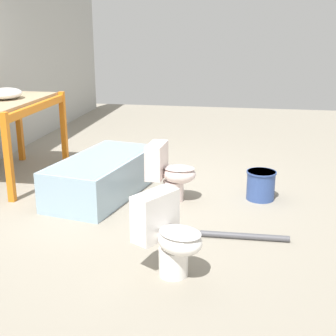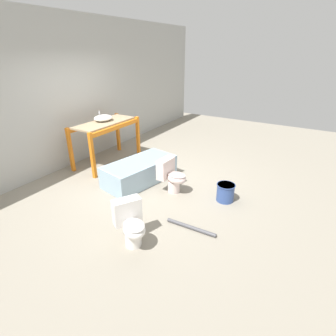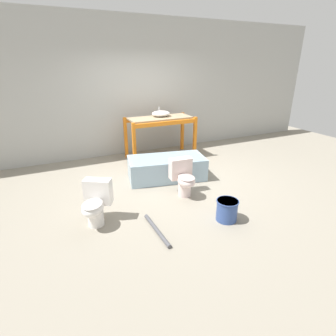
# 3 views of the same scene
# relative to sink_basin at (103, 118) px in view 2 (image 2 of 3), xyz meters

# --- Properties ---
(ground_plane) EXTENTS (12.00, 12.00, 0.00)m
(ground_plane) POSITION_rel_sink_basin_xyz_m (-0.40, -1.34, -1.05)
(ground_plane) COLOR gray
(warehouse_wall_rear) EXTENTS (10.80, 0.08, 3.20)m
(warehouse_wall_rear) POSITION_rel_sink_basin_xyz_m (-0.40, 0.60, 0.55)
(warehouse_wall_rear) COLOR #ADADA8
(warehouse_wall_rear) RESTS_ON ground_plane
(shelving_rack) EXTENTS (1.61, 0.73, 0.98)m
(shelving_rack) POSITION_rel_sink_basin_xyz_m (-0.06, -0.09, -0.24)
(shelving_rack) COLOR orange
(shelving_rack) RESTS_ON ground_plane
(sink_basin) EXTENTS (0.45, 0.38, 0.21)m
(sink_basin) POSITION_rel_sink_basin_xyz_m (0.00, 0.00, 0.00)
(sink_basin) COLOR white
(sink_basin) RESTS_ON shelving_rack
(bathtub_main) EXTENTS (1.61, 0.99, 0.44)m
(bathtub_main) POSITION_rel_sink_basin_xyz_m (-0.46, -1.33, -0.80)
(bathtub_main) COLOR #99B7CC
(bathtub_main) RESTS_ON ground_plane
(toilet_near) EXTENTS (0.56, 0.62, 0.63)m
(toilet_near) POSITION_rel_sink_basin_xyz_m (-2.04, -2.36, -0.72)
(toilet_near) COLOR white
(toilet_near) RESTS_ON ground_plane
(toilet_far) EXTENTS (0.40, 0.53, 0.63)m
(toilet_far) POSITION_rel_sink_basin_xyz_m (-0.49, -2.09, -0.72)
(toilet_far) COLOR silver
(toilet_far) RESTS_ON ground_plane
(bucket_white) EXTENTS (0.33, 0.33, 0.32)m
(bucket_white) POSITION_rel_sink_basin_xyz_m (-0.29, -3.09, -0.88)
(bucket_white) COLOR #334C8C
(bucket_white) RESTS_ON ground_plane
(loose_pipe) EXTENTS (0.08, 0.80, 0.06)m
(loose_pipe) POSITION_rel_sink_basin_xyz_m (-1.34, -2.94, -1.02)
(loose_pipe) COLOR #4C4C51
(loose_pipe) RESTS_ON ground_plane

